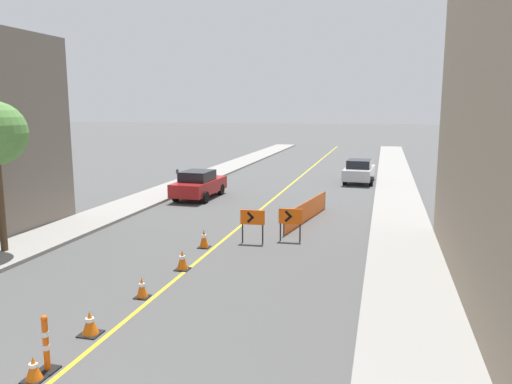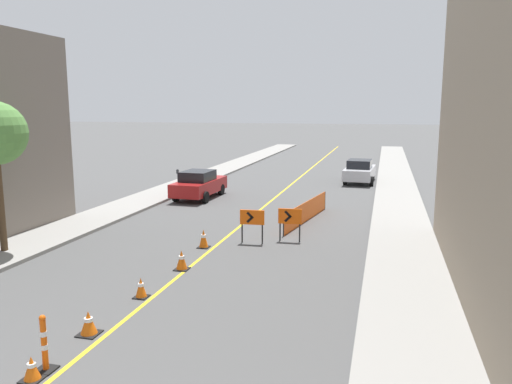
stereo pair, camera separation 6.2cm
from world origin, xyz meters
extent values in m
cube|color=gold|center=(0.00, 32.05, 0.00)|extent=(0.12, 64.09, 0.01)
cube|color=gray|center=(-6.78, 32.05, 0.07)|extent=(2.52, 64.09, 0.13)
cube|color=gray|center=(6.78, 32.05, 0.07)|extent=(2.52, 64.09, 0.13)
cube|color=black|center=(-0.34, 5.84, 0.01)|extent=(0.40, 0.40, 0.03)
cone|color=orange|center=(-0.34, 5.84, 0.26)|extent=(0.32, 0.32, 0.45)
cylinder|color=white|center=(-0.34, 5.84, 0.31)|extent=(0.16, 0.16, 0.07)
cube|color=black|center=(-0.40, 7.82, 0.01)|extent=(0.47, 0.47, 0.03)
cone|color=orange|center=(-0.40, 7.82, 0.29)|extent=(0.38, 0.38, 0.53)
cylinder|color=white|center=(-0.40, 7.82, 0.36)|extent=(0.20, 0.20, 0.08)
cube|color=black|center=(-0.30, 10.16, 0.01)|extent=(0.38, 0.38, 0.03)
cone|color=orange|center=(-0.30, 10.16, 0.30)|extent=(0.30, 0.30, 0.53)
cylinder|color=white|center=(-0.30, 10.16, 0.36)|extent=(0.16, 0.16, 0.09)
cube|color=black|center=(-0.15, 12.63, 0.01)|extent=(0.45, 0.45, 0.03)
cone|color=orange|center=(-0.15, 12.63, 0.34)|extent=(0.36, 0.36, 0.61)
cylinder|color=white|center=(-0.15, 12.63, 0.41)|extent=(0.19, 0.19, 0.10)
cube|color=black|center=(-0.36, 15.19, 0.01)|extent=(0.42, 0.42, 0.03)
cone|color=orange|center=(-0.36, 15.19, 0.36)|extent=(0.34, 0.34, 0.66)
cylinder|color=white|center=(-0.36, 15.19, 0.44)|extent=(0.17, 0.17, 0.11)
cube|color=black|center=(-0.32, 6.21, 0.02)|extent=(0.38, 0.38, 0.04)
cylinder|color=#EF560C|center=(-0.32, 6.21, 0.55)|extent=(0.12, 0.12, 1.03)
cylinder|color=white|center=(-0.32, 6.21, 0.50)|extent=(0.13, 0.13, 0.10)
cylinder|color=white|center=(-0.32, 6.21, 0.77)|extent=(0.13, 0.13, 0.10)
sphere|color=#EF560C|center=(-0.32, 6.21, 1.10)|extent=(0.13, 0.13, 0.13)
cube|color=#EF560C|center=(1.22, 16.21, 1.01)|extent=(0.94, 0.12, 0.56)
cube|color=black|center=(1.15, 16.17, 1.09)|extent=(0.28, 0.04, 0.28)
cube|color=black|center=(1.15, 16.17, 0.94)|extent=(0.28, 0.04, 0.28)
cylinder|color=black|center=(0.82, 16.21, 0.37)|extent=(0.06, 0.06, 0.73)
cylinder|color=black|center=(1.62, 16.21, 0.37)|extent=(0.06, 0.06, 0.73)
cube|color=#EF560C|center=(2.55, 16.86, 0.99)|extent=(0.91, 0.10, 0.59)
cube|color=black|center=(2.49, 16.82, 1.07)|extent=(0.29, 0.03, 0.29)
cube|color=black|center=(2.49, 16.82, 0.90)|extent=(0.29, 0.03, 0.29)
cylinder|color=black|center=(2.17, 16.86, 0.35)|extent=(0.06, 0.06, 0.69)
cylinder|color=black|center=(2.94, 16.86, 0.35)|extent=(0.06, 0.06, 0.69)
cube|color=#EF560C|center=(2.65, 20.45, 0.45)|extent=(0.99, 5.84, 0.90)
cylinder|color=#262626|center=(2.17, 17.53, 0.45)|extent=(0.05, 0.05, 0.90)
cylinder|color=#262626|center=(3.13, 23.37, 0.45)|extent=(0.05, 0.05, 0.90)
cube|color=maroon|center=(-4.14, 24.63, 0.68)|extent=(1.97, 4.37, 0.72)
cube|color=black|center=(-4.14, 24.42, 1.31)|extent=(1.60, 1.99, 0.55)
cylinder|color=black|center=(-5.00, 25.96, 0.32)|extent=(0.24, 0.65, 0.64)
cylinder|color=black|center=(-3.29, 25.96, 0.32)|extent=(0.24, 0.65, 0.64)
cylinder|color=black|center=(-5.00, 23.30, 0.32)|extent=(0.24, 0.65, 0.64)
cylinder|color=black|center=(-3.29, 23.30, 0.32)|extent=(0.24, 0.65, 0.64)
cube|color=#B7B7BC|center=(4.35, 32.90, 0.68)|extent=(2.04, 4.40, 0.72)
cube|color=black|center=(4.35, 32.69, 1.31)|extent=(1.64, 2.02, 0.55)
cylinder|color=black|center=(3.50, 34.24, 0.32)|extent=(0.26, 0.65, 0.64)
cylinder|color=black|center=(5.21, 34.24, 0.32)|extent=(0.26, 0.65, 0.64)
cylinder|color=black|center=(3.50, 31.57, 0.32)|extent=(0.26, 0.65, 0.64)
cylinder|color=black|center=(5.21, 31.57, 0.32)|extent=(0.26, 0.65, 0.64)
cylinder|color=#4C4C51|center=(-5.87, 25.60, 0.68)|extent=(0.05, 0.05, 1.09)
cube|color=#33383D|center=(-5.87, 25.60, 1.33)|extent=(0.12, 0.10, 0.22)
sphere|color=#33383D|center=(-5.87, 25.60, 1.44)|extent=(0.11, 0.11, 0.11)
cylinder|color=#4C3823|center=(-6.91, 12.67, 1.79)|extent=(0.24, 0.24, 3.30)
camera|label=1|loc=(5.93, -1.59, 5.15)|focal=35.00mm
camera|label=2|loc=(5.99, -1.57, 5.15)|focal=35.00mm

